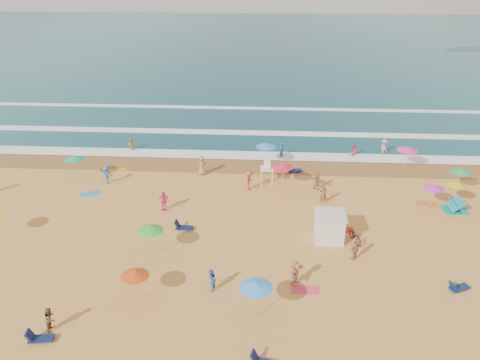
{
  "coord_description": "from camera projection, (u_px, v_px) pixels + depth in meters",
  "views": [
    {
      "loc": [
        2.07,
        -30.33,
        18.86
      ],
      "look_at": [
        -0.13,
        6.0,
        1.5
      ],
      "focal_mm": 35.0,
      "sensor_mm": 36.0,
      "label": 1
    }
  ],
  "objects": [
    {
      "name": "loungers",
      "position": [
        314.0,
        254.0,
        32.55
      ],
      "size": [
        58.98,
        24.95,
        0.34
      ],
      "color": "#101F52",
      "rests_on": "ground"
    },
    {
      "name": "cabana",
      "position": [
        329.0,
        227.0,
        34.23
      ],
      "size": [
        2.0,
        2.0,
        2.0
      ],
      "primitive_type": "cube",
      "color": "silver",
      "rests_on": "ground"
    },
    {
      "name": "beachgoers",
      "position": [
        227.0,
        190.0,
        40.08
      ],
      "size": [
        42.53,
        28.58,
        2.15
      ],
      "color": "brown",
      "rests_on": "ground"
    },
    {
      "name": "bicycle",
      "position": [
        355.0,
        236.0,
        34.08
      ],
      "size": [
        1.2,
        1.96,
        0.97
      ],
      "primitive_type": "imported",
      "rotation": [
        0.0,
        0.0,
        0.32
      ],
      "color": "black",
      "rests_on": "ground"
    },
    {
      "name": "ground",
      "position": [
        237.0,
        232.0,
        35.56
      ],
      "size": [
        220.0,
        220.0,
        0.0
      ],
      "primitive_type": "plane",
      "color": "gold",
      "rests_on": "ground"
    },
    {
      "name": "ocean",
      "position": [
        260.0,
        45.0,
        111.24
      ],
      "size": [
        220.0,
        140.0,
        0.18
      ],
      "primitive_type": "cube",
      "color": "#0C4756",
      "rests_on": "ground"
    },
    {
      "name": "cabana_roof",
      "position": [
        330.0,
        215.0,
        33.78
      ],
      "size": [
        2.2,
        2.2,
        0.12
      ],
      "primitive_type": "cube",
      "color": "silver",
      "rests_on": "cabana"
    },
    {
      "name": "lifeguard_stand",
      "position": [
        267.0,
        173.0,
        42.63
      ],
      "size": [
        1.2,
        1.2,
        2.1
      ],
      "primitive_type": null,
      "color": "white",
      "rests_on": "ground"
    },
    {
      "name": "surf_foam",
      "position": [
        249.0,
        135.0,
        54.73
      ],
      "size": [
        200.0,
        18.7,
        0.05
      ],
      "color": "white",
      "rests_on": "ground"
    },
    {
      "name": "beach_umbrellas",
      "position": [
        240.0,
        202.0,
        35.29
      ],
      "size": [
        56.05,
        31.52,
        0.75
      ],
      "color": "#3793F8",
      "rests_on": "ground"
    },
    {
      "name": "wet_sand",
      "position": [
        245.0,
        166.0,
        46.82
      ],
      "size": [
        220.0,
        220.0,
        0.0
      ],
      "primitive_type": "plane",
      "color": "olive",
      "rests_on": "ground"
    },
    {
      "name": "towels",
      "position": [
        251.0,
        261.0,
        32.04
      ],
      "size": [
        45.96,
        27.6,
        0.03
      ],
      "color": "#AE2115",
      "rests_on": "ground"
    }
  ]
}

